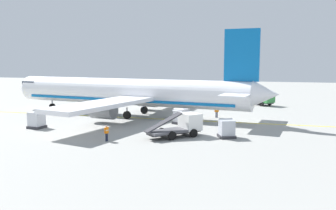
# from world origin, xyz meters

# --- Properties ---
(airliner_foreground) EXTENTS (34.52, 41.66, 11.90)m
(airliner_foreground) POSITION_xyz_m (34.42, 21.16, 3.39)
(airliner_foreground) COLOR white
(airliner_foreground) RESTS_ON ground
(service_truck_fuel) EXTENTS (5.68, 5.65, 2.58)m
(service_truck_fuel) POSITION_xyz_m (23.02, 10.85, 1.18)
(service_truck_fuel) COLOR white
(service_truck_fuel) RESTS_ON ground
(service_truck_baggage) EXTENTS (5.53, 6.19, 2.40)m
(service_truck_baggage) POSITION_xyz_m (52.27, 3.69, 1.40)
(service_truck_baggage) COLOR #338C3F
(service_truck_baggage) RESTS_ON ground
(cargo_container_near) EXTENTS (1.92, 1.92, 2.06)m
(cargo_container_near) POSITION_xyz_m (22.83, 28.57, 0.97)
(cargo_container_near) COLOR #333338
(cargo_container_near) RESTS_ON ground
(cargo_container_mid) EXTENTS (2.21, 2.21, 2.04)m
(cargo_container_mid) POSITION_xyz_m (30.09, 12.66, 0.96)
(cargo_container_mid) COLOR #333338
(cargo_container_mid) RESTS_ON ground
(cargo_container_far) EXTENTS (2.16, 2.16, 1.98)m
(cargo_container_far) POSITION_xyz_m (23.53, 6.22, 0.94)
(cargo_container_far) COLOR #333338
(cargo_container_far) RESTS_ON ground
(crew_marshaller) EXTENTS (0.41, 0.57, 1.64)m
(crew_marshaller) POSITION_xyz_m (36.04, 8.89, 0.97)
(crew_marshaller) COLOR #191E33
(crew_marshaller) RESTS_ON ground
(crew_loader_left) EXTENTS (0.62, 0.32, 1.61)m
(crew_loader_left) POSITION_xyz_m (18.72, 17.65, 0.95)
(crew_loader_left) COLOR #191E33
(crew_loader_left) RESTS_ON ground
(apron_guide_line) EXTENTS (0.30, 60.00, 0.01)m
(apron_guide_line) POSITION_xyz_m (32.88, 16.72, 0.01)
(apron_guide_line) COLOR yellow
(apron_guide_line) RESTS_ON ground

